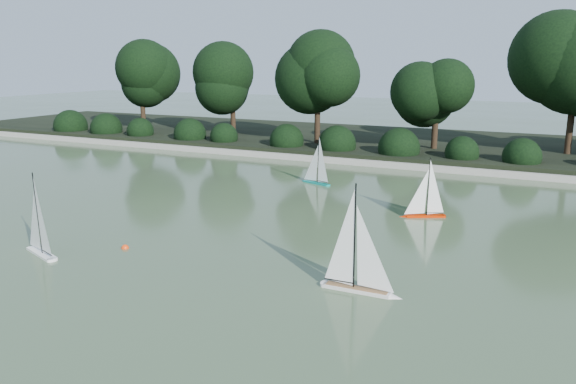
{
  "coord_description": "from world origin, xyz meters",
  "views": [
    {
      "loc": [
        4.62,
        -7.39,
        3.16
      ],
      "look_at": [
        0.1,
        2.04,
        0.7
      ],
      "focal_mm": 35.0,
      "sensor_mm": 36.0,
      "label": 1
    }
  ],
  "objects_px": {
    "sailboat_white_a": "(38,240)",
    "sailboat_orange": "(422,207)",
    "sailboat_teal": "(314,175)",
    "sailboat_white_b": "(363,275)",
    "race_buoy": "(125,248)"
  },
  "relations": [
    {
      "from": "sailboat_white_a",
      "to": "sailboat_orange",
      "type": "relative_size",
      "value": 1.12
    },
    {
      "from": "sailboat_orange",
      "to": "sailboat_teal",
      "type": "height_order",
      "value": "sailboat_teal"
    },
    {
      "from": "sailboat_white_a",
      "to": "sailboat_white_b",
      "type": "relative_size",
      "value": 0.91
    },
    {
      "from": "sailboat_orange",
      "to": "sailboat_teal",
      "type": "relative_size",
      "value": 0.98
    },
    {
      "from": "sailboat_white_b",
      "to": "race_buoy",
      "type": "distance_m",
      "value": 4.3
    },
    {
      "from": "sailboat_white_a",
      "to": "sailboat_teal",
      "type": "xyz_separation_m",
      "value": [
        2.0,
        7.08,
        -0.02
      ]
    },
    {
      "from": "sailboat_white_a",
      "to": "race_buoy",
      "type": "bearing_deg",
      "value": 36.77
    },
    {
      "from": "race_buoy",
      "to": "sailboat_white_a",
      "type": "bearing_deg",
      "value": -143.23
    },
    {
      "from": "sailboat_orange",
      "to": "sailboat_teal",
      "type": "xyz_separation_m",
      "value": [
        -3.27,
        2.04,
        0.01
      ]
    },
    {
      "from": "sailboat_white_b",
      "to": "sailboat_teal",
      "type": "xyz_separation_m",
      "value": [
        -3.4,
        6.28,
        -0.04
      ]
    },
    {
      "from": "race_buoy",
      "to": "sailboat_white_b",
      "type": "bearing_deg",
      "value": -0.35
    },
    {
      "from": "sailboat_white_a",
      "to": "sailboat_white_b",
      "type": "bearing_deg",
      "value": 8.46
    },
    {
      "from": "sailboat_white_a",
      "to": "sailboat_white_b",
      "type": "xyz_separation_m",
      "value": [
        5.4,
        0.8,
        0.02
      ]
    },
    {
      "from": "sailboat_white_a",
      "to": "sailboat_teal",
      "type": "distance_m",
      "value": 7.36
    },
    {
      "from": "sailboat_white_a",
      "to": "sailboat_orange",
      "type": "distance_m",
      "value": 7.29
    }
  ]
}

